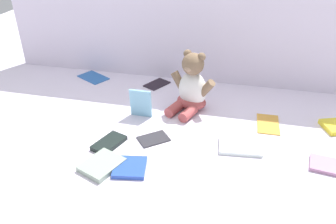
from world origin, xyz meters
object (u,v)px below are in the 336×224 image
Objects in this scene: book_case_7 at (154,138)px; book_case_3 at (268,124)px; book_case_4 at (93,77)px; book_case_10 at (157,84)px; book_case_8 at (109,143)px; book_case_9 at (141,103)px; book_case_2 at (335,127)px; book_case_6 at (130,167)px; book_case_0 at (102,165)px; book_case_5 at (333,167)px; book_case_1 at (240,146)px; teddy_bear at (191,88)px.

book_case_3 is at bearing -103.37° from book_case_7.
book_case_10 is (0.31, -0.00, 0.00)m from book_case_4.
book_case_9 is (0.05, 0.20, 0.05)m from book_case_8.
book_case_6 is (-0.65, -0.38, -0.00)m from book_case_2.
book_case_3 is (-0.23, -0.03, -0.01)m from book_case_2.
book_case_0 reaches higher than book_case_7.
book_case_0 reaches higher than book_case_5.
book_case_5 reaches higher than book_case_3.
book_case_8 is (0.27, -0.49, 0.00)m from book_case_4.
book_case_10 is at bearing -61.20° from book_case_4.
book_case_1 is at bearing -125.74° from book_case_7.
book_case_9 is at bearing -101.88° from book_case_4.
book_case_10 is at bearing 38.54° from book_case_1.
book_case_8 is (-0.76, -0.28, -0.00)m from book_case_2.
book_case_8 is (-0.71, -0.04, 0.00)m from book_case_5.
book_case_2 is at bearing -110.31° from book_case_7.
book_case_1 is at bearing -16.31° from book_case_9.
book_case_8 is (-0.14, -0.06, 0.00)m from book_case_7.
teddy_bear is 0.54m from book_case_2.
book_case_0 is 0.67m from book_case_4.
book_case_5 is (0.19, -0.21, 0.00)m from book_case_3.
book_case_7 reaches higher than book_case_3.
book_case_7 is (0.12, 0.18, -0.00)m from book_case_0.
book_case_10 is (-0.10, 0.42, -0.00)m from book_case_7.
book_case_9 is at bearing 66.66° from book_case_1.
book_case_1 reaches higher than book_case_7.
book_case_3 is 0.58m from book_case_8.
book_case_2 is at bearing 50.10° from book_case_0.
book_case_9 is at bearing -95.29° from book_case_5.
book_case_1 is 0.99× the size of book_case_4.
book_case_6 is 0.32m from book_case_9.
book_case_3 is 0.83m from book_case_4.
book_case_3 is 1.17× the size of book_case_8.
book_case_5 reaches higher than book_case_10.
book_case_2 is 0.80× the size of book_case_9.
book_case_0 is at bearing -93.93° from book_case_9.
book_case_3 is at bearing -130.04° from book_case_5.
book_case_10 is at bearing 93.79° from book_case_9.
book_case_10 is (-0.19, 0.17, -0.08)m from teddy_bear.
book_case_10 is (-0.39, 0.40, -0.00)m from book_case_1.
teddy_bear is at bearing -14.27° from book_case_10.
book_case_7 is at bearing -106.49° from book_case_4.
teddy_bear is 1.72× the size of book_case_3.
book_case_10 is at bearing 157.85° from teddy_bear.
book_case_6 is at bearing 114.31° from book_case_1.
book_case_9 is at bearing -7.39° from book_case_7.
book_case_4 is 1.05× the size of book_case_5.
book_case_2 reaches higher than book_case_7.
book_case_2 reaches higher than book_case_4.
book_case_5 is at bearing 23.17° from book_case_8.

